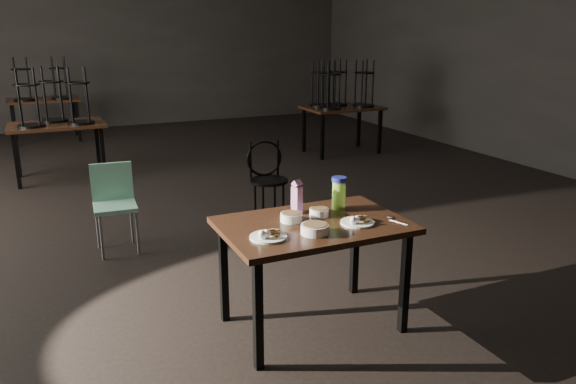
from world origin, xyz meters
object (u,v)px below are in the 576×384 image
water_bottle (339,193)px  bentwood_chair (267,174)px  main_table (313,234)px  school_chair (114,199)px  juice_carton (297,198)px

water_bottle → bentwood_chair: 2.03m
water_bottle → bentwood_chair: bearing=82.2°
main_table → school_chair: (-1.01, 1.99, -0.19)m
school_chair → main_table: bearing=-59.5°
water_bottle → bentwood_chair: (0.27, 1.98, -0.37)m
main_table → water_bottle: bearing=32.5°
water_bottle → bentwood_chair: size_ratio=0.27×
main_table → water_bottle: water_bottle is taller
main_table → juice_carton: bearing=93.3°
juice_carton → bentwood_chair: juice_carton is taller
water_bottle → school_chair: size_ratio=0.29×
water_bottle → school_chair: water_bottle is taller
juice_carton → school_chair: juice_carton is taller
bentwood_chair → school_chair: bearing=-167.0°
bentwood_chair → school_chair: size_ratio=1.06×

